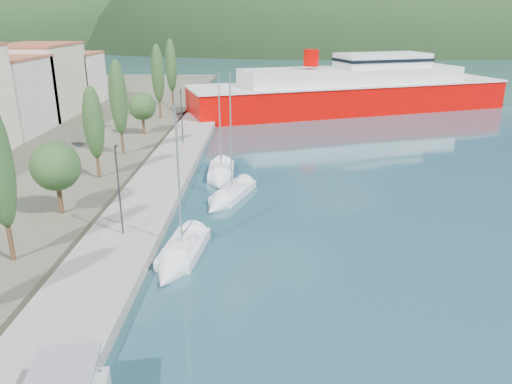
{
  "coord_description": "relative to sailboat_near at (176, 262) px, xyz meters",
  "views": [
    {
      "loc": [
        0.67,
        -17.63,
        14.73
      ],
      "look_at": [
        0.0,
        14.0,
        3.5
      ],
      "focal_mm": 35.0,
      "sensor_mm": 36.0,
      "label": 1
    }
  ],
  "objects": [
    {
      "name": "tree_row",
      "position": [
        -9.77,
        21.43,
        5.45
      ],
      "size": [
        3.57,
        63.32,
        10.63
      ],
      "color": "#47301E",
      "rests_on": "land_strip"
    },
    {
      "name": "lamp_posts",
      "position": [
        -4.11,
        4.61,
        3.79
      ],
      "size": [
        0.15,
        47.26,
        6.06
      ],
      "color": "#2D2D33",
      "rests_on": "quay"
    },
    {
      "name": "sailboat_near",
      "position": [
        0.0,
        0.0,
        0.0
      ],
      "size": [
        3.16,
        7.77,
        10.85
      ],
      "color": "silver",
      "rests_on": "ground"
    },
    {
      "name": "ground",
      "position": [
        4.89,
        110.07,
        -0.3
      ],
      "size": [
        1400.0,
        1400.0,
        0.0
      ],
      "primitive_type": "plane",
      "color": "#244D58"
    },
    {
      "name": "quay",
      "position": [
        -4.11,
        16.07,
        0.1
      ],
      "size": [
        5.0,
        88.0,
        0.8
      ],
      "primitive_type": "cube",
      "color": "gray",
      "rests_on": "ground"
    },
    {
      "name": "sailboat_far",
      "position": [
        1.25,
        17.06,
        0.01
      ],
      "size": [
        2.66,
        7.46,
        10.84
      ],
      "color": "silver",
      "rests_on": "ground"
    },
    {
      "name": "ferry",
      "position": [
        19.35,
        53.88,
        2.86
      ],
      "size": [
        52.94,
        27.64,
        10.37
      ],
      "color": "#C50200",
      "rests_on": "ground"
    },
    {
      "name": "sailboat_mid",
      "position": [
        2.12,
        11.18,
        -0.02
      ],
      "size": [
        4.54,
        8.07,
        11.27
      ],
      "color": "silver",
      "rests_on": "ground"
    }
  ]
}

